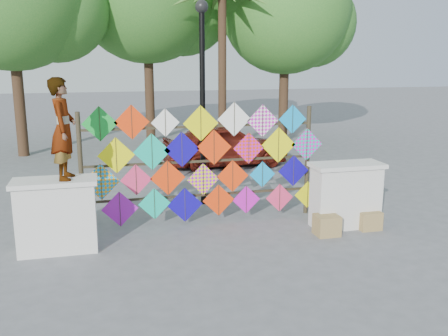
{
  "coord_description": "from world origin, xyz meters",
  "views": [
    {
      "loc": [
        -1.87,
        -8.77,
        3.3
      ],
      "look_at": [
        0.44,
        0.6,
        1.13
      ],
      "focal_mm": 40.0,
      "sensor_mm": 36.0,
      "label": 1
    }
  ],
  "objects_px": {
    "vendor_woman": "(63,129)",
    "sedan": "(225,145)",
    "kite_rack": "(203,163)",
    "lamppost": "(202,85)"
  },
  "relations": [
    {
      "from": "kite_rack",
      "to": "lamppost",
      "type": "height_order",
      "value": "lamppost"
    },
    {
      "from": "vendor_woman",
      "to": "sedan",
      "type": "xyz_separation_m",
      "value": [
        4.25,
        5.99,
        -1.48
      ]
    },
    {
      "from": "vendor_woman",
      "to": "sedan",
      "type": "height_order",
      "value": "vendor_woman"
    },
    {
      "from": "kite_rack",
      "to": "vendor_woman",
      "type": "distance_m",
      "value": 2.85
    },
    {
      "from": "vendor_woman",
      "to": "lamppost",
      "type": "relative_size",
      "value": 0.38
    },
    {
      "from": "vendor_woman",
      "to": "lamppost",
      "type": "xyz_separation_m",
      "value": [
        2.8,
        2.2,
        0.56
      ]
    },
    {
      "from": "kite_rack",
      "to": "sedan",
      "type": "height_order",
      "value": "kite_rack"
    },
    {
      "from": "kite_rack",
      "to": "sedan",
      "type": "bearing_deg",
      "value": 71.4
    },
    {
      "from": "sedan",
      "to": "kite_rack",
      "type": "bearing_deg",
      "value": 156.75
    },
    {
      "from": "lamppost",
      "to": "vendor_woman",
      "type": "bearing_deg",
      "value": -141.81
    }
  ]
}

